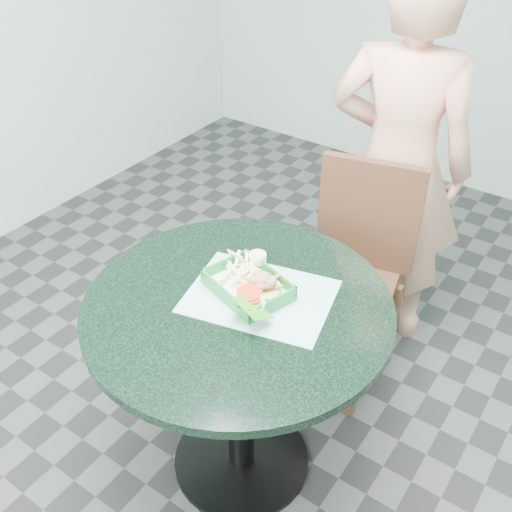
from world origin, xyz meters
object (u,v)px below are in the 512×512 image
Objects in this scene: diner_person at (400,152)px; crab_sandwich at (263,286)px; food_basket at (248,293)px; cafe_table at (239,348)px; sauce_ramekin at (247,262)px; dining_chair at (353,262)px.

crab_sandwich is at bearing 77.71° from diner_person.
crab_sandwich is (0.04, 0.02, 0.03)m from food_basket.
food_basket is at bearing 94.32° from cafe_table.
cafe_table is 0.27m from sauce_ramekin.
dining_chair reaches higher than food_basket.
food_basket is at bearing -108.94° from dining_chair.
sauce_ramekin reaches higher than cafe_table.
diner_person reaches higher than cafe_table.
cafe_table is 0.68m from dining_chair.
diner_person is (0.05, 1.01, 0.29)m from cafe_table.
dining_chair is at bearing 88.08° from crab_sandwich.
food_basket is 0.12m from sauce_ramekin.
sauce_ramekin reaches higher than food_basket.
food_basket is at bearing -152.64° from crab_sandwich.
sauce_ramekin is (-0.07, 0.15, 0.22)m from cafe_table.
cafe_table is at bearing -85.68° from food_basket.
diner_person is 0.93m from crab_sandwich.
dining_chair is (0.06, 0.68, -0.05)m from cafe_table.
crab_sandwich reaches higher than food_basket.
cafe_table is 1.05m from diner_person.
crab_sandwich is at bearing 64.98° from cafe_table.
cafe_table is at bearing -115.02° from crab_sandwich.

